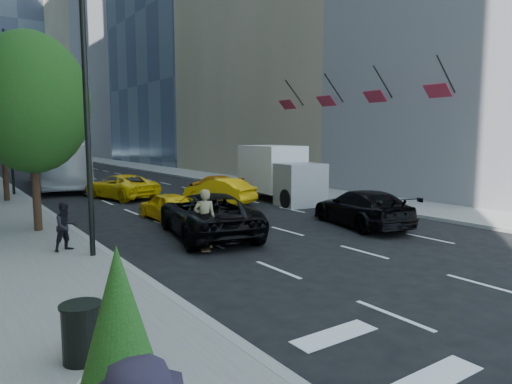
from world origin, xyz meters
TOP-DOWN VIEW (x-y plane):
  - ground at (0.00, 0.00)m, footprint 160.00×160.00m
  - sidewalk_right at (10.00, 30.00)m, footprint 4.00×120.00m
  - tower_right_far at (22.00, 98.00)m, footprint 20.00×24.00m
  - lamp_near at (-6.32, 4.00)m, footprint 2.13×0.22m
  - lamp_far at (-6.32, 22.00)m, footprint 2.13×0.22m
  - tree_near at (-7.20, 9.00)m, footprint 4.20×4.20m
  - tree_mid at (-7.20, 19.00)m, footprint 4.50×4.50m
  - facade_flags at (10.64, 10.00)m, footprint 1.85×13.30m
  - skateboarder at (-3.20, 3.00)m, footprint 0.83×0.70m
  - black_sedan_lincoln at (-2.00, 5.00)m, footprint 3.92×6.37m
  - black_sedan_mercedes at (4.20, 3.05)m, footprint 3.36×5.65m
  - taxi_a at (-1.88, 8.98)m, footprint 1.57×3.76m
  - taxi_b at (2.55, 12.01)m, footprint 2.77×4.57m
  - taxi_c at (-1.30, 17.25)m, footprint 3.70×5.72m
  - taxi_d at (4.20, 15.50)m, footprint 2.13×4.50m
  - city_bus at (-3.20, 25.92)m, footprint 4.15×13.07m
  - box_truck at (6.13, 11.30)m, footprint 3.38×6.95m
  - pedestrian_a at (-7.01, 5.08)m, footprint 0.89×0.79m
  - trash_can at (-8.43, -2.62)m, footprint 0.61×0.61m
  - planter_shrub at (-8.57, -5.00)m, footprint 1.00×1.00m

SIDE VIEW (x-z plane):
  - ground at x=0.00m, z-range 0.00..0.00m
  - sidewalk_right at x=10.00m, z-range 0.00..0.15m
  - trash_can at x=-8.43m, z-range 0.15..1.06m
  - taxi_d at x=4.20m, z-range 0.00..1.27m
  - taxi_a at x=-1.88m, z-range 0.00..1.27m
  - taxi_b at x=2.55m, z-range 0.00..1.42m
  - taxi_c at x=-1.30m, z-range 0.00..1.46m
  - black_sedan_mercedes at x=4.20m, z-range 0.00..1.54m
  - black_sedan_lincoln at x=-2.00m, z-range 0.00..1.65m
  - pedestrian_a at x=-7.01m, z-range 0.15..1.69m
  - skateboarder at x=-3.20m, z-range 0.00..1.92m
  - planter_shrub at x=-8.57m, z-range 0.09..2.49m
  - box_truck at x=6.13m, z-range 0.03..3.21m
  - city_bus at x=-3.20m, z-range 0.00..3.58m
  - tree_near at x=-7.20m, z-range 1.24..8.70m
  - tree_mid at x=-7.20m, z-range 1.32..9.31m
  - lamp_near at x=-6.32m, z-range 0.81..10.81m
  - lamp_far at x=-6.32m, z-range 0.81..10.81m
  - facade_flags at x=10.64m, z-range 5.16..7.21m
  - tower_right_far at x=22.00m, z-range 0.00..50.00m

